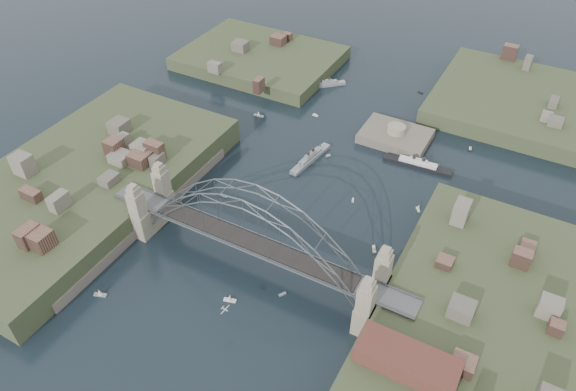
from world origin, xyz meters
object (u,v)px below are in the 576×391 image
at_px(wharf_shed, 407,361).
at_px(ocean_liner, 418,165).
at_px(fort_island, 395,141).
at_px(naval_cruiser_far, 326,84).
at_px(bridge, 252,231).
at_px(naval_cruiser_near, 310,158).

distance_m(wharf_shed, ocean_liner, 77.01).
bearing_deg(fort_island, ocean_liner, -42.76).
bearing_deg(ocean_liner, naval_cruiser_far, 145.72).
relative_size(bridge, naval_cruiser_near, 4.43).
bearing_deg(fort_island, bridge, -99.73).
xyz_separation_m(wharf_shed, ocean_liner, (-20.75, 73.59, -9.18)).
bearing_deg(naval_cruiser_near, naval_cruiser_far, 109.53).
bearing_deg(ocean_liner, wharf_shed, -74.26).
xyz_separation_m(fort_island, ocean_liner, (11.25, -10.41, 1.16)).
distance_m(naval_cruiser_near, naval_cruiser_far, 47.80).
xyz_separation_m(fort_island, wharf_shed, (32.00, -84.00, 10.34)).
bearing_deg(naval_cruiser_far, fort_island, -31.15).
height_order(bridge, wharf_shed, bridge).
relative_size(naval_cruiser_far, ocean_liner, 0.57).
relative_size(bridge, wharf_shed, 4.20).
relative_size(naval_cruiser_near, naval_cruiser_far, 1.54).
xyz_separation_m(naval_cruiser_near, ocean_liner, (30.69, 13.24, -0.06)).
height_order(wharf_shed, naval_cruiser_far, wharf_shed).
xyz_separation_m(bridge, naval_cruiser_far, (-23.42, 91.41, -11.54)).
height_order(naval_cruiser_near, ocean_liner, naval_cruiser_near).
distance_m(bridge, naval_cruiser_far, 95.06).
bearing_deg(naval_cruiser_far, bridge, -75.63).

